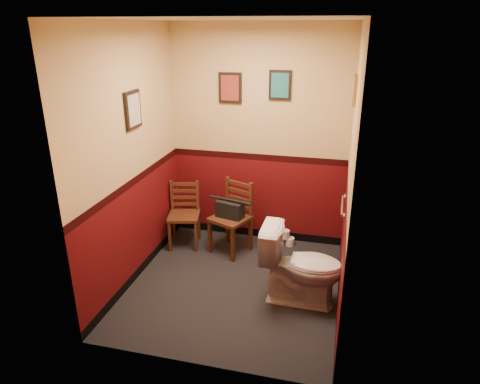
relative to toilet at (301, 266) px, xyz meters
name	(u,v)px	position (x,y,z in m)	size (l,w,h in m)	color
floor	(235,285)	(-0.72, 0.10, -0.40)	(2.20, 2.40, 0.00)	black
ceiling	(233,19)	(-0.72, 0.10, 2.30)	(2.20, 2.40, 0.00)	silver
wall_back	(258,138)	(-0.72, 1.30, 0.95)	(2.20, 2.70, 0.00)	#500B0E
wall_front	(192,218)	(-0.72, -1.10, 0.95)	(2.20, 2.70, 0.00)	#500B0E
wall_left	(131,160)	(-1.82, 0.10, 0.95)	(2.40, 2.70, 0.00)	#500B0E
wall_right	(350,177)	(0.38, 0.10, 0.95)	(2.40, 2.70, 0.00)	#500B0E
grab_bar	(343,206)	(0.35, 0.35, 0.55)	(0.05, 0.56, 0.06)	silver
framed_print_back_a	(230,88)	(-1.07, 1.28, 1.55)	(0.28, 0.04, 0.36)	black
framed_print_back_b	(280,85)	(-0.47, 1.28, 1.60)	(0.26, 0.04, 0.34)	black
framed_print_left	(133,110)	(-1.80, 0.20, 1.45)	(0.04, 0.30, 0.38)	black
framed_print_right	(354,90)	(0.36, 0.70, 1.65)	(0.04, 0.34, 0.28)	olive
toilet	(301,266)	(0.00, 0.00, 0.00)	(0.46, 0.82, 0.81)	white
toilet_brush	(318,288)	(0.17, 0.14, -0.33)	(0.14, 0.14, 0.49)	silver
chair_left	(184,215)	(-1.58, 0.88, 0.01)	(0.46, 0.46, 0.82)	#592F1A
chair_right	(232,217)	(-0.95, 0.87, 0.04)	(0.55, 0.55, 0.89)	#592F1A
handbag	(230,209)	(-0.96, 0.83, 0.17)	(0.35, 0.24, 0.24)	black
tp_stack	(285,239)	(-0.32, 1.15, -0.32)	(0.24, 0.12, 0.21)	silver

